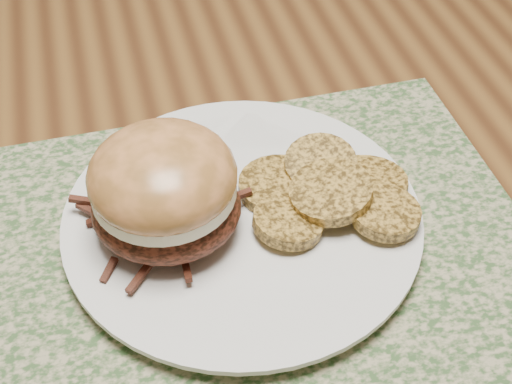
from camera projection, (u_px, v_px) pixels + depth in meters
dining_table at (217, 122)px, 0.78m from camera, size 1.50×0.90×0.75m
placemat at (241, 250)px, 0.54m from camera, size 0.45×0.33×0.00m
dinner_plate at (242, 220)px, 0.55m from camera, size 0.26×0.26×0.02m
pork_sandwich at (164, 189)px, 0.51m from camera, size 0.14×0.14×0.08m
roasted_potatoes at (328, 191)px, 0.55m from camera, size 0.15×0.13×0.04m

